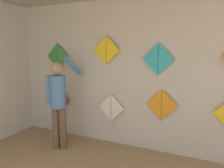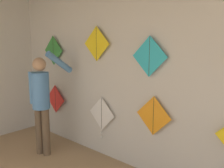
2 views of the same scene
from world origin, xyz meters
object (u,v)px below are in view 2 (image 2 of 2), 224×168
object	(u,v)px
shopkeeper	(42,97)
kite_2	(153,116)
kite_6	(149,56)
kite_4	(53,50)
kite_0	(55,99)
kite_1	(102,115)
kite_5	(96,44)

from	to	relation	value
shopkeeper	kite_2	distance (m)	1.88
kite_2	kite_6	xyz separation A→B (m)	(-0.09, 0.00, 0.80)
kite_6	kite_4	bearing A→B (deg)	180.00
kite_0	kite_1	distance (m)	1.27
kite_0	kite_5	size ratio (longest dim) A/B	1.00
kite_4	kite_5	distance (m)	1.18
kite_0	kite_6	bearing A→B (deg)	0.00
kite_2	kite_4	world-z (taller)	kite_4
kite_6	kite_5	bearing A→B (deg)	180.00
kite_1	kite_6	size ratio (longest dim) A/B	1.25
kite_4	kite_0	bearing A→B (deg)	0.00
kite_0	kite_4	size ratio (longest dim) A/B	1.00
kite_2	shopkeeper	bearing A→B (deg)	-161.31
kite_5	kite_6	distance (m)	1.01
kite_2	kite_6	distance (m)	0.81
shopkeeper	kite_5	world-z (taller)	kite_5
shopkeeper	kite_5	distance (m)	1.27
shopkeeper	kite_4	distance (m)	1.06
kite_1	kite_4	world-z (taller)	kite_4
kite_6	kite_1	bearing A→B (deg)	-179.96
shopkeeper	kite_6	world-z (taller)	kite_6
shopkeeper	kite_4	world-z (taller)	kite_4
kite_0	shopkeeper	bearing A→B (deg)	-51.76
kite_1	kite_0	bearing A→B (deg)	179.97
shopkeeper	kite_1	distance (m)	1.03
kite_4	kite_6	world-z (taller)	kite_4
kite_4	kite_5	xyz separation A→B (m)	(1.17, 0.00, 0.14)
shopkeeper	kite_6	xyz separation A→B (m)	(1.69, 0.60, 0.72)
kite_0	kite_5	xyz separation A→B (m)	(1.17, 0.00, 1.09)
kite_1	kite_4	distance (m)	1.63
kite_2	kite_6	world-z (taller)	kite_6
shopkeeper	kite_0	xyz separation A→B (m)	(-0.47, 0.60, -0.21)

